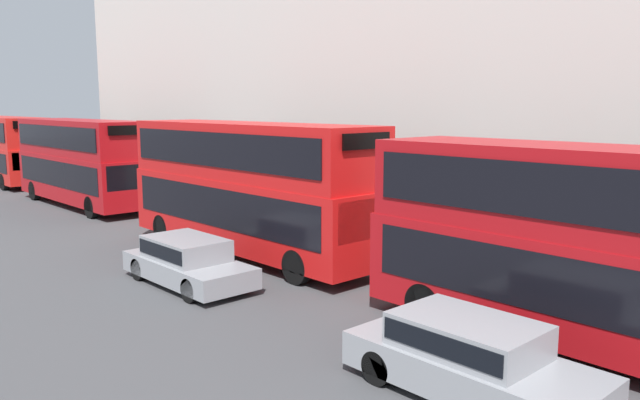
{
  "coord_description": "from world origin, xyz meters",
  "views": [
    {
      "loc": [
        -10.6,
        0.7,
        5.02
      ],
      "look_at": [
        0.48,
        12.67,
        2.51
      ],
      "focal_mm": 35.0,
      "sensor_mm": 36.0,
      "label": 1
    }
  ],
  "objects_px": {
    "bus_trailing": "(3,147)",
    "bus_third_in_queue": "(81,159)",
    "bus_leading": "(609,244)",
    "car_dark_sedan": "(470,356)",
    "car_hatchback": "(187,260)",
    "bus_second_in_queue": "(248,183)"
  },
  "relations": [
    {
      "from": "bus_third_in_queue",
      "to": "bus_trailing",
      "type": "bearing_deg",
      "value": 90.0
    },
    {
      "from": "bus_leading",
      "to": "car_dark_sedan",
      "type": "height_order",
      "value": "bus_leading"
    },
    {
      "from": "bus_second_in_queue",
      "to": "bus_trailing",
      "type": "height_order",
      "value": "bus_second_in_queue"
    },
    {
      "from": "bus_trailing",
      "to": "car_hatchback",
      "type": "height_order",
      "value": "bus_trailing"
    },
    {
      "from": "bus_third_in_queue",
      "to": "car_dark_sedan",
      "type": "xyz_separation_m",
      "value": [
        -3.4,
        -24.81,
        -1.62
      ]
    },
    {
      "from": "bus_second_in_queue",
      "to": "car_dark_sedan",
      "type": "height_order",
      "value": "bus_second_in_queue"
    },
    {
      "from": "car_dark_sedan",
      "to": "car_hatchback",
      "type": "height_order",
      "value": "car_dark_sedan"
    },
    {
      "from": "bus_trailing",
      "to": "car_dark_sedan",
      "type": "xyz_separation_m",
      "value": [
        -3.4,
        -37.26,
        -1.6
      ]
    },
    {
      "from": "bus_trailing",
      "to": "bus_third_in_queue",
      "type": "bearing_deg",
      "value": -90.0
    },
    {
      "from": "bus_second_in_queue",
      "to": "car_dark_sedan",
      "type": "xyz_separation_m",
      "value": [
        -3.4,
        -10.98,
        -1.7
      ]
    },
    {
      "from": "bus_leading",
      "to": "bus_trailing",
      "type": "xyz_separation_m",
      "value": [
        0.0,
        38.1,
        0.01
      ]
    },
    {
      "from": "bus_leading",
      "to": "bus_second_in_queue",
      "type": "xyz_separation_m",
      "value": [
        -0.0,
        11.82,
        0.11
      ]
    },
    {
      "from": "car_hatchback",
      "to": "car_dark_sedan",
      "type": "bearing_deg",
      "value": -90.0
    },
    {
      "from": "bus_second_in_queue",
      "to": "bus_leading",
      "type": "bearing_deg",
      "value": -90.0
    },
    {
      "from": "bus_second_in_queue",
      "to": "bus_trailing",
      "type": "distance_m",
      "value": 26.28
    },
    {
      "from": "bus_leading",
      "to": "bus_second_in_queue",
      "type": "bearing_deg",
      "value": 90.0
    },
    {
      "from": "bus_leading",
      "to": "bus_trailing",
      "type": "distance_m",
      "value": 38.1
    },
    {
      "from": "bus_trailing",
      "to": "car_dark_sedan",
      "type": "relative_size",
      "value": 2.36
    },
    {
      "from": "bus_trailing",
      "to": "bus_leading",
      "type": "bearing_deg",
      "value": -90.0
    },
    {
      "from": "bus_second_in_queue",
      "to": "bus_third_in_queue",
      "type": "height_order",
      "value": "bus_second_in_queue"
    },
    {
      "from": "bus_third_in_queue",
      "to": "bus_leading",
      "type": "bearing_deg",
      "value": -90.0
    },
    {
      "from": "car_dark_sedan",
      "to": "bus_trailing",
      "type": "bearing_deg",
      "value": 84.79
    }
  ]
}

